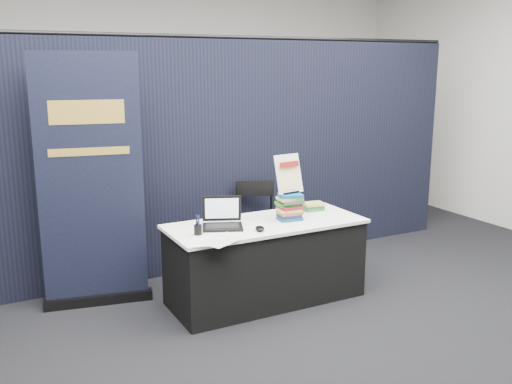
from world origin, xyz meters
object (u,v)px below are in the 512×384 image
at_px(info_sign, 289,174).
at_px(pullup_banner, 92,197).
at_px(book_stack_tall, 290,207).
at_px(display_table, 266,261).
at_px(laptop, 220,220).
at_px(book_stack_short, 312,206).
at_px(stacking_chair, 262,223).

height_order(info_sign, pullup_banner, pullup_banner).
bearing_deg(book_stack_tall, info_sign, 90.00).
xyz_separation_m(display_table, laptop, (-0.43, 0.05, 0.44)).
bearing_deg(book_stack_tall, pullup_banner, 158.16).
distance_m(display_table, laptop, 0.61).
distance_m(book_stack_short, pullup_banner, 2.08).
xyz_separation_m(pullup_banner, stacking_chair, (1.74, 0.05, -0.48)).
distance_m(display_table, pullup_banner, 1.66).
height_order(display_table, pullup_banner, pullup_banner).
bearing_deg(pullup_banner, book_stack_short, -2.15).
relative_size(display_table, info_sign, 4.91).
distance_m(book_stack_tall, pullup_banner, 1.78).
bearing_deg(book_stack_short, laptop, -174.08).
bearing_deg(info_sign, stacking_chair, 76.27).
bearing_deg(display_table, stacking_chair, 64.11).
xyz_separation_m(display_table, stacking_chair, (0.33, 0.68, 0.15)).
bearing_deg(laptop, display_table, 15.68).
relative_size(book_stack_tall, info_sign, 0.67).
distance_m(info_sign, pullup_banner, 1.77).
distance_m(laptop, book_stack_tall, 0.67).
bearing_deg(book_stack_tall, stacking_chair, 82.52).
bearing_deg(laptop, stacking_chair, 62.27).
distance_m(laptop, book_stack_short, 1.04).
relative_size(pullup_banner, stacking_chair, 2.39).
xyz_separation_m(book_stack_short, pullup_banner, (-2.01, 0.47, 0.21)).
relative_size(info_sign, stacking_chair, 0.39).
bearing_deg(book_stack_short, pullup_banner, 166.82).
relative_size(laptop, stacking_chair, 0.44).
bearing_deg(pullup_banner, display_table, -13.16).
xyz_separation_m(info_sign, pullup_banner, (-1.64, 0.63, -0.17)).
bearing_deg(info_sign, book_stack_tall, -95.91).
height_order(display_table, book_stack_short, book_stack_short).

